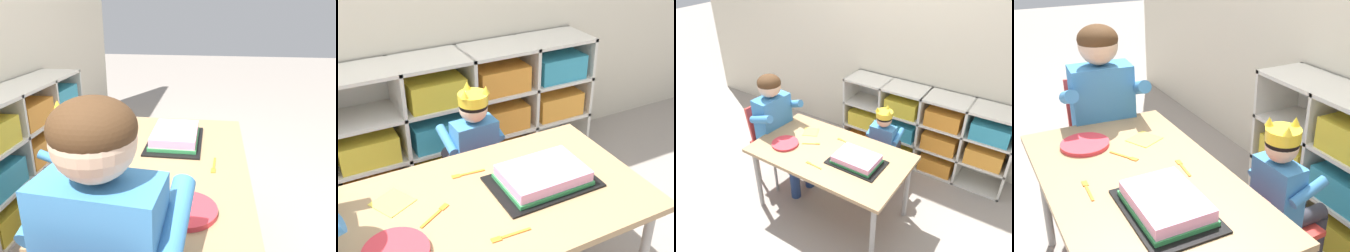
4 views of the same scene
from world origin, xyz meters
TOP-DOWN VIEW (x-y plane):
  - activity_table at (0.00, 0.00)m, footprint 1.20×0.68m
  - classroom_chair_blue at (0.19, 0.46)m, footprint 0.32×0.34m
  - child_with_crown at (0.18, 0.56)m, footprint 0.30×0.31m
  - classroom_chair_adult_side at (-0.71, 0.08)m, footprint 0.35×0.37m
  - adult_helper_seated at (-0.59, 0.07)m, footprint 0.45×0.42m
  - birthday_cake_on_tray at (0.24, -0.00)m, footprint 0.40×0.27m
  - paper_plate_stack at (-0.36, -0.11)m, footprint 0.21×0.21m
  - paper_napkin_square at (-0.30, 0.15)m, footprint 0.17×0.17m
  - fork_near_child_seat at (-0.00, 0.19)m, footprint 0.14×0.03m
  - fork_scattered_mid_table at (-0.02, -0.20)m, footprint 0.14×0.02m
  - fork_at_table_front_edge at (-0.19, 0.02)m, footprint 0.13×0.09m

SIDE VIEW (x-z plane):
  - classroom_chair_blue at x=0.19m, z-range 0.06..0.63m
  - classroom_chair_adult_side at x=-0.71m, z-range 0.09..0.85m
  - child_with_crown at x=0.18m, z-range 0.09..0.90m
  - activity_table at x=0.00m, z-range 0.25..0.84m
  - paper_napkin_square at x=-0.30m, z-range 0.60..0.60m
  - fork_near_child_seat at x=0.00m, z-range 0.60..0.60m
  - fork_scattered_mid_table at x=-0.02m, z-range 0.60..0.60m
  - fork_at_table_front_edge at x=-0.19m, z-range 0.60..0.60m
  - paper_plate_stack at x=-0.36m, z-range 0.60..0.62m
  - birthday_cake_on_tray at x=0.24m, z-range 0.59..0.66m
  - adult_helper_seated at x=-0.59m, z-range 0.13..1.19m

